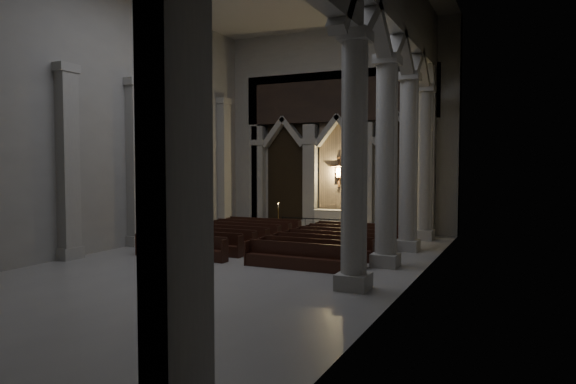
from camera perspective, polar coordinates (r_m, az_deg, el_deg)
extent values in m
plane|color=#989690|center=(20.95, -5.17, -7.73)|extent=(24.00, 24.00, 0.00)
cube|color=gray|center=(31.61, 5.86, 6.80)|extent=(14.00, 0.10, 12.00)
cube|color=gray|center=(24.95, -19.40, 7.67)|extent=(0.10, 24.00, 12.00)
cube|color=gray|center=(18.22, 14.41, 9.54)|extent=(0.10, 24.00, 12.00)
cube|color=#A19F97|center=(33.27, -3.27, 1.80)|extent=(0.80, 0.50, 6.40)
cube|color=#A19F97|center=(33.46, -3.26, -3.26)|extent=(1.05, 0.70, 0.50)
cube|color=#A19F97|center=(33.29, -3.29, 5.50)|extent=(1.00, 0.65, 0.35)
cube|color=#A19F97|center=(31.72, 2.46, 1.74)|extent=(0.80, 0.50, 6.40)
cube|color=#A19F97|center=(31.92, 2.45, -3.56)|extent=(1.05, 0.70, 0.50)
cube|color=#A19F97|center=(31.75, 2.47, 5.62)|extent=(1.00, 0.65, 0.35)
cube|color=#A19F97|center=(30.52, 8.72, 1.66)|extent=(0.80, 0.50, 6.40)
cube|color=#A19F97|center=(30.73, 8.68, -3.85)|extent=(1.05, 0.70, 0.50)
cube|color=#A19F97|center=(30.55, 8.75, 5.70)|extent=(1.00, 0.65, 0.35)
cube|color=#A19F97|center=(29.71, 15.40, 1.55)|extent=(0.80, 0.50, 6.40)
cube|color=#A19F97|center=(29.93, 15.32, -4.10)|extent=(1.05, 0.70, 0.50)
cube|color=#A19F97|center=(29.74, 15.46, 5.70)|extent=(1.00, 0.65, 0.35)
cube|color=black|center=(32.77, -0.21, 2.31)|extent=(2.60, 0.15, 7.00)
cube|color=tan|center=(31.40, 5.75, 2.26)|extent=(2.60, 0.15, 7.00)
cube|color=black|center=(30.40, 12.17, 2.19)|extent=(2.60, 0.15, 7.00)
cube|color=black|center=(31.34, 5.58, 10.51)|extent=(12.00, 0.50, 3.00)
cube|color=#A19F97|center=(33.65, -4.48, 4.02)|extent=(1.60, 0.50, 9.00)
cube|color=#A19F97|center=(29.59, 16.96, 4.04)|extent=(1.60, 0.50, 9.00)
cube|color=#A19F97|center=(31.76, 5.60, 14.99)|extent=(14.00, 0.50, 3.00)
plane|color=#FFE472|center=(31.37, 5.73, 2.26)|extent=(1.50, 0.00, 1.50)
cube|color=brown|center=(31.29, 5.67, 2.26)|extent=(0.13, 0.08, 1.80)
cube|color=brown|center=(31.28, 5.68, 2.90)|extent=(1.10, 0.08, 0.13)
cube|color=tan|center=(31.23, 5.64, 2.17)|extent=(0.26, 0.10, 0.60)
sphere|color=tan|center=(31.23, 5.64, 2.90)|extent=(0.17, 0.17, 0.17)
cylinder|color=tan|center=(31.32, 5.19, 2.85)|extent=(0.45, 0.08, 0.08)
cylinder|color=tan|center=(31.14, 6.09, 2.85)|extent=(0.45, 0.08, 0.08)
cube|color=#A19F97|center=(27.96, 14.83, -4.59)|extent=(1.00, 1.00, 0.50)
cylinder|color=#A19F97|center=(27.72, 14.93, 3.12)|extent=(0.70, 0.70, 7.50)
cube|color=#A19F97|center=(28.00, 15.04, 11.02)|extent=(0.95, 0.95, 0.35)
cube|color=#A19F97|center=(24.07, 13.13, -5.79)|extent=(1.00, 1.00, 0.50)
cylinder|color=#A19F97|center=(23.79, 13.24, 3.17)|extent=(0.70, 0.70, 7.50)
cube|color=#A19F97|center=(24.12, 13.35, 12.36)|extent=(0.95, 0.95, 0.35)
cube|color=#A19F97|center=(20.22, 10.77, -7.44)|extent=(1.00, 1.00, 0.50)
cylinder|color=#A19F97|center=(19.89, 10.88, 3.25)|extent=(0.70, 0.70, 7.50)
cube|color=#A19F97|center=(20.28, 10.99, 14.19)|extent=(0.95, 0.95, 0.35)
cube|color=#A19F97|center=(16.45, 7.28, -9.82)|extent=(1.00, 1.00, 0.50)
cylinder|color=#A19F97|center=(16.04, 7.37, 3.35)|extent=(0.70, 0.70, 7.50)
cube|color=#A19F97|center=(16.52, 7.46, 16.82)|extent=(0.95, 0.95, 0.35)
cube|color=#A19F97|center=(29.60, 15.60, 4.25)|extent=(0.55, 1.20, 9.20)
cube|color=#A19F97|center=(8.06, -12.37, 7.95)|extent=(0.55, 1.20, 9.20)
cube|color=#A19F97|center=(32.42, -7.04, -3.48)|extent=(0.60, 1.00, 0.50)
cube|color=#A19F97|center=(32.21, -7.09, 3.16)|extent=(0.50, 0.80, 7.50)
cube|color=#A19F97|center=(32.45, -7.13, 9.98)|extent=(0.60, 1.00, 0.35)
cube|color=#A19F97|center=(29.13, -11.24, -4.25)|extent=(0.60, 1.00, 0.50)
cube|color=#A19F97|center=(28.90, -11.31, 3.15)|extent=(0.50, 0.80, 7.50)
cube|color=#A19F97|center=(29.17, -11.39, 10.73)|extent=(0.60, 1.00, 0.35)
cube|color=#A19F97|center=(26.04, -16.47, -5.17)|extent=(0.60, 1.00, 0.50)
cube|color=#A19F97|center=(25.79, -16.59, 3.11)|extent=(0.50, 0.80, 7.50)
cube|color=#A19F97|center=(26.09, -16.72, 11.59)|extent=(0.60, 1.00, 0.35)
cube|color=#A19F97|center=(23.24, -23.05, -6.27)|extent=(0.60, 1.00, 0.50)
cube|color=#A19F97|center=(22.95, -23.24, 3.02)|extent=(0.50, 0.80, 7.50)
cube|color=#A19F97|center=(23.29, -23.44, 12.53)|extent=(0.60, 1.00, 0.35)
cube|color=#A19F97|center=(30.46, 4.93, -4.22)|extent=(8.50, 2.60, 0.15)
cube|color=beige|center=(30.92, 4.91, -3.00)|extent=(1.96, 0.76, 1.03)
cube|color=white|center=(30.86, 4.91, -2.01)|extent=(2.12, 0.85, 0.04)
cube|color=black|center=(28.65, 3.67, -3.01)|extent=(4.72, 0.05, 0.05)
cube|color=black|center=(29.63, -0.60, -3.63)|extent=(0.09, 0.09, 0.94)
cube|color=black|center=(27.93, 8.19, -4.07)|extent=(0.09, 0.09, 0.94)
cylinder|color=black|center=(29.43, 0.23, -3.73)|extent=(0.02, 0.02, 0.87)
cylinder|color=black|center=(29.24, 1.07, -3.78)|extent=(0.02, 0.02, 0.87)
cylinder|color=black|center=(29.05, 1.93, -3.82)|extent=(0.02, 0.02, 0.87)
cylinder|color=black|center=(28.87, 2.79, -3.87)|extent=(0.02, 0.02, 0.87)
cylinder|color=black|center=(28.70, 3.66, -3.91)|extent=(0.02, 0.02, 0.87)
cylinder|color=black|center=(28.53, 4.55, -3.96)|extent=(0.02, 0.02, 0.87)
cylinder|color=black|center=(28.37, 5.44, -4.00)|extent=(0.02, 0.02, 0.87)
cylinder|color=black|center=(28.22, 6.35, -4.04)|extent=(0.02, 0.02, 0.87)
cylinder|color=black|center=(28.07, 7.26, -4.09)|extent=(0.02, 0.02, 0.87)
cylinder|color=#AF8436|center=(31.00, -1.08, -4.17)|extent=(0.27, 0.27, 0.06)
cylinder|color=#AF8436|center=(30.92, -1.09, -2.96)|extent=(0.04, 0.04, 1.31)
cylinder|color=#AF8436|center=(30.86, -1.09, -1.76)|extent=(0.14, 0.14, 0.02)
cylinder|color=beige|center=(30.85, -1.09, -1.54)|extent=(0.05, 0.05, 0.23)
sphere|color=#FCA858|center=(30.84, -1.09, -1.28)|extent=(0.05, 0.05, 0.05)
cylinder|color=#AF8436|center=(28.15, 8.43, -4.94)|extent=(0.24, 0.24, 0.05)
cylinder|color=#AF8436|center=(28.08, 8.44, -3.78)|extent=(0.04, 0.04, 1.14)
cylinder|color=#AF8436|center=(28.01, 8.45, -2.62)|extent=(0.12, 0.12, 0.02)
cylinder|color=beige|center=(28.00, 8.45, -2.40)|extent=(0.05, 0.05, 0.20)
sphere|color=#FCA858|center=(27.99, 8.46, -2.16)|extent=(0.04, 0.04, 0.04)
cube|color=black|center=(28.21, -2.82, -4.46)|extent=(4.36, 0.42, 0.47)
cube|color=black|center=(28.32, -2.63, -3.43)|extent=(4.36, 0.07, 0.52)
cube|color=black|center=(29.25, -6.60, -3.75)|extent=(0.06, 0.47, 0.93)
cube|color=black|center=(27.23, 1.25, -4.23)|extent=(0.06, 0.47, 0.93)
cube|color=black|center=(26.15, 7.75, -5.08)|extent=(4.36, 0.42, 0.47)
cube|color=black|center=(26.27, 7.88, -3.96)|extent=(4.36, 0.07, 0.52)
cube|color=black|center=(26.84, 3.29, -4.34)|extent=(0.06, 0.47, 0.93)
cube|color=black|center=(25.56, 12.44, -4.78)|extent=(0.06, 0.47, 0.93)
cube|color=black|center=(27.13, -4.03, -4.76)|extent=(4.36, 0.42, 0.47)
cube|color=black|center=(27.24, -3.84, -3.68)|extent=(4.36, 0.07, 0.52)
cube|color=black|center=(28.22, -7.92, -4.01)|extent=(0.06, 0.47, 0.93)
cube|color=black|center=(26.12, 0.16, -4.54)|extent=(0.06, 0.47, 0.93)
cube|color=black|center=(24.99, 6.91, -5.45)|extent=(4.36, 0.42, 0.47)
cube|color=black|center=(25.10, 7.05, -4.27)|extent=(4.36, 0.07, 0.52)
cube|color=black|center=(25.71, 2.27, -4.67)|extent=(0.06, 0.47, 0.93)
cube|color=black|center=(24.37, 11.81, -5.15)|extent=(0.06, 0.47, 0.93)
cube|color=black|center=(26.08, -5.35, -5.08)|extent=(4.36, 0.42, 0.47)
cube|color=black|center=(26.18, -5.14, -3.96)|extent=(4.36, 0.07, 0.52)
cube|color=black|center=(27.20, -9.33, -4.28)|extent=(0.06, 0.47, 0.93)
cube|color=black|center=(25.02, -1.03, -4.87)|extent=(0.06, 0.47, 0.93)
cube|color=black|center=(23.83, 5.98, -5.85)|extent=(4.36, 0.42, 0.47)
cube|color=black|center=(23.95, 6.14, -4.62)|extent=(4.36, 0.07, 0.52)
cube|color=black|center=(24.59, 1.16, -5.01)|extent=(0.06, 0.47, 0.93)
cube|color=black|center=(23.19, 11.11, -5.56)|extent=(0.06, 0.47, 0.93)
cube|color=black|center=(25.03, -6.78, -5.43)|extent=(4.36, 0.42, 0.47)
cube|color=black|center=(25.13, -6.55, -4.26)|extent=(4.36, 0.07, 0.52)
cube|color=black|center=(26.21, -10.85, -4.57)|extent=(0.06, 0.47, 0.93)
cube|color=black|center=(23.93, -2.33, -5.24)|extent=(0.06, 0.47, 0.93)
cube|color=black|center=(22.69, 4.96, -6.30)|extent=(4.36, 0.42, 0.47)
cube|color=black|center=(22.80, 5.14, -5.00)|extent=(4.36, 0.07, 0.52)
cube|color=black|center=(23.48, -0.06, -5.39)|extent=(0.06, 0.47, 0.93)
cube|color=black|center=(22.01, 10.33, -6.01)|extent=(0.06, 0.47, 0.93)
cube|color=black|center=(24.01, -8.34, -5.80)|extent=(4.36, 0.42, 0.47)
cube|color=black|center=(24.10, -8.09, -4.58)|extent=(4.36, 0.07, 0.52)
cube|color=black|center=(25.23, -12.49, -4.88)|extent=(0.06, 0.47, 0.93)
cube|color=black|center=(22.86, -3.75, -5.63)|extent=(0.06, 0.47, 0.93)
cube|color=black|center=(21.55, 3.83, -6.79)|extent=(4.36, 0.42, 0.47)
cube|color=black|center=(21.66, 4.03, -5.42)|extent=(4.36, 0.07, 0.52)
cube|color=black|center=(22.38, -1.40, -5.81)|extent=(0.06, 0.47, 0.93)
cube|color=black|center=(20.84, 9.47, -6.51)|extent=(0.06, 0.47, 0.93)
cube|color=black|center=(23.01, -10.03, -6.20)|extent=(4.36, 0.42, 0.47)
cube|color=black|center=(23.09, -9.76, -4.93)|extent=(4.36, 0.07, 0.52)
cube|color=black|center=(24.28, -14.27, -5.21)|extent=(0.06, 0.47, 0.93)
cube|color=black|center=(21.80, -5.31, -6.06)|extent=(0.06, 0.47, 0.93)
cube|color=black|center=(20.43, 2.57, -7.33)|extent=(4.36, 0.42, 0.47)
cube|color=black|center=(20.53, 2.79, -5.88)|extent=(4.36, 0.07, 0.52)
cube|color=black|center=(21.30, -2.89, -6.26)|extent=(0.06, 0.47, 0.93)
cube|color=black|center=(19.67, 8.50, -7.07)|extent=(0.06, 0.47, 0.93)
cube|color=black|center=(22.03, -11.88, -6.63)|extent=(4.36, 0.42, 0.47)
cube|color=black|center=(22.10, -11.59, -5.30)|extent=(4.36, 0.07, 0.52)
cube|color=black|center=(23.35, -16.19, -5.56)|extent=(0.06, 0.47, 0.93)
cube|color=black|center=(20.77, -7.04, -6.52)|extent=(0.06, 0.47, 0.93)
cube|color=black|center=(19.32, 1.17, -7.93)|extent=(4.36, 0.42, 0.47)
cube|color=black|center=(19.41, 1.40, -6.40)|extent=(4.36, 0.07, 0.52)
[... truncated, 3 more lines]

